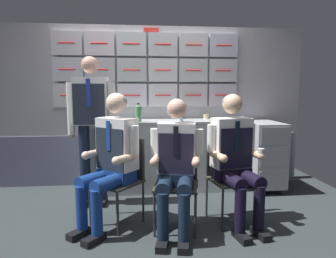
% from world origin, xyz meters
% --- Properties ---
extents(ground, '(4.80, 4.80, 0.04)m').
position_xyz_m(ground, '(0.00, 0.00, -0.02)').
color(ground, '#2C3335').
extents(galley_bulkhead, '(4.20, 0.14, 2.15)m').
position_xyz_m(galley_bulkhead, '(-0.01, 1.37, 1.13)').
color(galley_bulkhead, '#A8A6AC').
rests_on(galley_bulkhead, ground).
extents(galley_counter, '(1.87, 0.53, 0.91)m').
position_xyz_m(galley_counter, '(0.11, 1.09, 0.46)').
color(galley_counter, silver).
rests_on(galley_counter, ground).
extents(service_trolley, '(0.40, 0.65, 0.88)m').
position_xyz_m(service_trolley, '(1.43, 0.95, 0.47)').
color(service_trolley, black).
rests_on(service_trolley, ground).
extents(folding_chair_left, '(0.56, 0.56, 0.83)m').
position_xyz_m(folding_chair_left, '(-0.36, 0.13, 0.51)').
color(folding_chair_left, '#2D2D33').
rests_on(folding_chair_left, ground).
extents(crew_member_left, '(0.65, 0.69, 1.27)m').
position_xyz_m(crew_member_left, '(-0.46, 0.01, 0.70)').
color(crew_member_left, black).
rests_on(crew_member_left, ground).
extents(folding_chair_right, '(0.47, 0.47, 0.83)m').
position_xyz_m(folding_chair_right, '(0.16, -0.01, 0.51)').
color(folding_chair_right, '#2D2D33').
rests_on(folding_chair_right, ground).
extents(crew_member_right, '(0.49, 0.64, 1.22)m').
position_xyz_m(crew_member_right, '(0.13, -0.17, 0.66)').
color(crew_member_right, black).
rests_on(crew_member_right, ground).
extents(folding_chair_by_counter, '(0.47, 0.47, 0.83)m').
position_xyz_m(folding_chair_by_counter, '(0.68, 0.10, 0.51)').
color(folding_chair_by_counter, '#2D2D33').
rests_on(folding_chair_by_counter, ground).
extents(crew_member_by_counter, '(0.52, 0.66, 1.26)m').
position_xyz_m(crew_member_by_counter, '(0.71, -0.05, 0.69)').
color(crew_member_by_counter, black).
rests_on(crew_member_by_counter, ground).
extents(crew_member_standing, '(0.53, 0.28, 1.66)m').
position_xyz_m(crew_member_standing, '(-0.72, 0.62, 0.99)').
color(crew_member_standing, black).
rests_on(crew_member_standing, ground).
extents(water_bottle_clear, '(0.08, 0.08, 0.23)m').
position_xyz_m(water_bottle_clear, '(-0.20, 0.91, 1.02)').
color(water_bottle_clear, '#51995D').
rests_on(water_bottle_clear, galley_counter).
extents(sparkling_bottle_green, '(0.08, 0.08, 0.25)m').
position_xyz_m(sparkling_bottle_green, '(0.32, 0.91, 1.03)').
color(sparkling_bottle_green, silver).
rests_on(sparkling_bottle_green, galley_counter).
extents(paper_cup_blue, '(0.07, 0.07, 0.07)m').
position_xyz_m(paper_cup_blue, '(-0.63, 1.04, 0.95)').
color(paper_cup_blue, tan).
rests_on(paper_cup_blue, galley_counter).
extents(paper_cup_tan, '(0.07, 0.07, 0.06)m').
position_xyz_m(paper_cup_tan, '(0.73, 1.27, 0.94)').
color(paper_cup_tan, tan).
rests_on(paper_cup_tan, galley_counter).
extents(coffee_cup_white, '(0.06, 0.06, 0.07)m').
position_xyz_m(coffee_cup_white, '(0.39, 1.27, 0.95)').
color(coffee_cup_white, navy).
rests_on(coffee_cup_white, galley_counter).
extents(snack_banana, '(0.17, 0.10, 0.04)m').
position_xyz_m(snack_banana, '(0.81, 1.02, 0.93)').
color(snack_banana, yellow).
rests_on(snack_banana, galley_counter).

